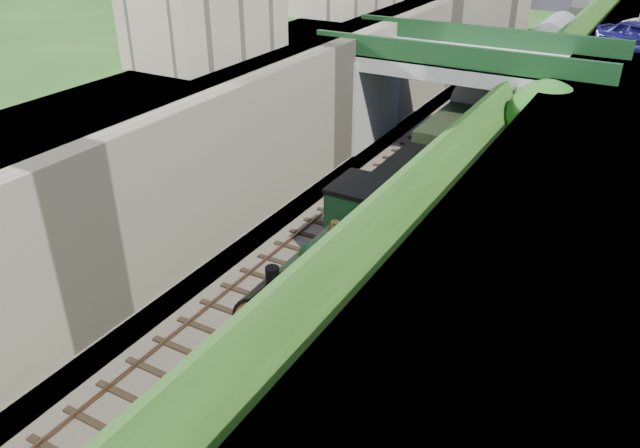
% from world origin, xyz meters
% --- Properties ---
extents(ground, '(160.00, 160.00, 0.00)m').
position_xyz_m(ground, '(0.00, 0.00, 0.00)').
color(ground, '#1E4714').
rests_on(ground, ground).
extents(trackbed, '(10.00, 90.00, 0.20)m').
position_xyz_m(trackbed, '(0.00, 20.00, 0.10)').
color(trackbed, '#473F38').
rests_on(trackbed, ground).
extents(retaining_wall, '(1.00, 90.00, 7.00)m').
position_xyz_m(retaining_wall, '(-5.50, 20.00, 3.50)').
color(retaining_wall, '#756B56').
rests_on(retaining_wall, ground).
extents(street_plateau_left, '(6.00, 90.00, 7.00)m').
position_xyz_m(street_plateau_left, '(-9.00, 20.00, 3.50)').
color(street_plateau_left, '#262628').
rests_on(street_plateau_left, ground).
extents(street_plateau_right, '(8.00, 90.00, 6.25)m').
position_xyz_m(street_plateau_right, '(9.50, 20.00, 3.12)').
color(street_plateau_right, '#262628').
rests_on(street_plateau_right, ground).
extents(embankment_slope, '(4.74, 90.00, 6.42)m').
position_xyz_m(embankment_slope, '(5.07, 19.68, 2.88)').
color(embankment_slope, '#1E4714').
rests_on(embankment_slope, ground).
extents(track_left, '(2.50, 90.00, 0.20)m').
position_xyz_m(track_left, '(-2.00, 20.00, 0.25)').
color(track_left, black).
rests_on(track_left, trackbed).
extents(track_right, '(2.50, 90.00, 0.20)m').
position_xyz_m(track_right, '(1.20, 20.00, 0.25)').
color(track_right, black).
rests_on(track_right, trackbed).
extents(road_bridge, '(16.00, 6.40, 7.25)m').
position_xyz_m(road_bridge, '(0.94, 24.00, 4.08)').
color(road_bridge, gray).
rests_on(road_bridge, ground).
extents(building_near, '(4.00, 8.00, 4.00)m').
position_xyz_m(building_near, '(-9.50, 14.00, 9.00)').
color(building_near, gray).
rests_on(building_near, street_plateau_left).
extents(tree, '(3.60, 3.80, 6.60)m').
position_xyz_m(tree, '(5.91, 19.44, 4.65)').
color(tree, black).
rests_on(tree, ground).
extents(locomotive, '(3.10, 10.22, 3.83)m').
position_xyz_m(locomotive, '(1.20, 6.99, 1.89)').
color(locomotive, black).
rests_on(locomotive, trackbed).
extents(tender, '(2.70, 6.00, 3.05)m').
position_xyz_m(tender, '(1.20, 14.35, 1.62)').
color(tender, black).
rests_on(tender, trackbed).
extents(coach_front, '(2.90, 18.00, 3.70)m').
position_xyz_m(coach_front, '(1.20, 26.95, 2.05)').
color(coach_front, black).
rests_on(coach_front, trackbed).
extents(coach_middle, '(2.90, 18.00, 3.70)m').
position_xyz_m(coach_middle, '(1.20, 45.75, 2.05)').
color(coach_middle, black).
rests_on(coach_middle, trackbed).
extents(coach_rear, '(2.90, 18.00, 3.70)m').
position_xyz_m(coach_rear, '(1.20, 64.55, 2.05)').
color(coach_rear, black).
rests_on(coach_rear, trackbed).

